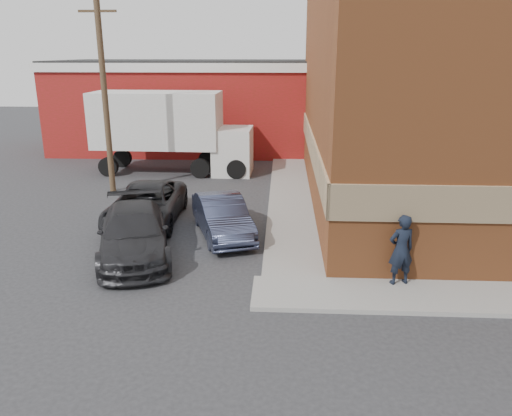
% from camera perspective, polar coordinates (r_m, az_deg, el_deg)
% --- Properties ---
extents(ground, '(90.00, 90.00, 0.00)m').
position_cam_1_polar(ground, '(14.06, 1.85, -8.23)').
color(ground, '#28282B').
rests_on(ground, ground).
extents(brick_building, '(14.25, 18.25, 9.36)m').
position_cam_1_polar(brick_building, '(23.24, 24.51, 12.43)').
color(brick_building, brown).
rests_on(brick_building, ground).
extents(sidewalk_west, '(1.80, 18.00, 0.12)m').
position_cam_1_polar(sidewalk_west, '(22.50, 3.90, 1.83)').
color(sidewalk_west, gray).
rests_on(sidewalk_west, ground).
extents(warehouse, '(16.30, 8.30, 5.60)m').
position_cam_1_polar(warehouse, '(33.42, -7.85, 11.62)').
color(warehouse, maroon).
rests_on(warehouse, ground).
extents(utility_pole, '(2.00, 0.26, 9.00)m').
position_cam_1_polar(utility_pole, '(23.05, -17.00, 13.34)').
color(utility_pole, brown).
rests_on(utility_pole, ground).
extents(man, '(0.81, 0.64, 1.94)m').
position_cam_1_polar(man, '(13.76, 16.25, -4.59)').
color(man, black).
rests_on(man, sidewalk_south).
extents(sedan, '(2.75, 4.45, 1.38)m').
position_cam_1_polar(sedan, '(17.13, -3.88, -0.98)').
color(sedan, '#2D334B').
rests_on(sedan, ground).
extents(suv_a, '(2.54, 5.23, 1.44)m').
position_cam_1_polar(suv_a, '(18.79, -12.44, 0.39)').
color(suv_a, black).
rests_on(suv_a, ground).
extents(suv_b, '(3.41, 5.51, 1.49)m').
position_cam_1_polar(suv_b, '(15.87, -13.76, -2.77)').
color(suv_b, '#242426').
rests_on(suv_b, ground).
extents(box_truck, '(8.49, 2.78, 4.16)m').
position_cam_1_polar(box_truck, '(26.36, -9.47, 9.13)').
color(box_truck, silver).
rests_on(box_truck, ground).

